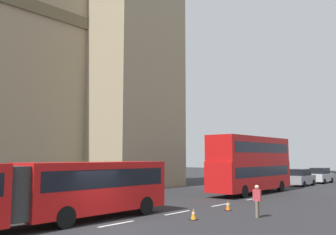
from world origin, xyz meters
name	(u,v)px	position (x,y,z in m)	size (l,w,h in m)	color
ground_plane	(107,226)	(0.00, 0.00, 0.00)	(160.00, 160.00, 0.00)	#262628
lane_centre_marking	(76,231)	(-1.68, 0.00, 0.00)	(34.40, 0.16, 0.01)	silver
articulated_bus	(8,191)	(-3.75, 1.99, 1.75)	(17.39, 2.54, 2.90)	red
double_decker_bus	(251,162)	(17.92, 2.00, 2.71)	(10.76, 2.54, 4.90)	red
sedan_lead	(301,178)	(29.18, 1.95, 0.91)	(4.40, 1.86, 1.85)	gray
sedan_trailing	(321,175)	(35.26, 1.78, 0.91)	(4.40, 1.86, 1.85)	#B7B7BC
traffic_cone_west	(193,214)	(3.91, -2.09, 0.28)	(0.36, 0.36, 0.58)	black
traffic_cone_middle	(228,206)	(7.90, -1.69, 0.28)	(0.36, 0.36, 0.58)	black
pedestrian_near_cones	(257,200)	(6.64, -4.24, 0.91)	(0.36, 0.44, 1.69)	#726651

